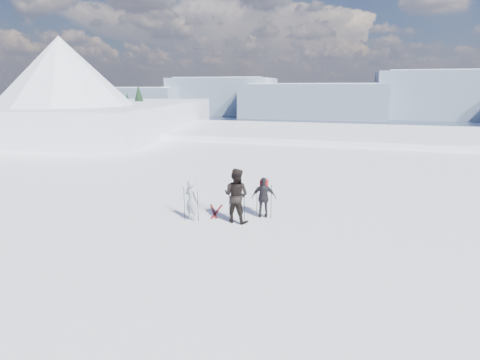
# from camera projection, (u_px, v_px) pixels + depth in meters

# --- Properties ---
(lake_basin) EXTENTS (820.00, 820.00, 71.62)m
(lake_basin) POSITION_uv_depth(u_px,v_px,m) (324.00, 196.00, 39.89)
(lake_basin) COLOR white
(lake_basin) RESTS_ON ground
(far_mountain_range) EXTENTS (770.00, 110.00, 53.00)m
(far_mountain_range) POSITION_uv_depth(u_px,v_px,m) (376.00, 98.00, 428.06)
(far_mountain_range) COLOR slate
(far_mountain_range) RESTS_ON ground
(near_ridge) EXTENTS (31.37, 35.68, 25.62)m
(near_ridge) POSITION_uv_depth(u_px,v_px,m) (104.00, 157.00, 45.71)
(near_ridge) COLOR white
(near_ridge) RESTS_ON ground
(skier_grey) EXTENTS (0.65, 0.53, 1.53)m
(skier_grey) POSITION_uv_depth(u_px,v_px,m) (192.00, 200.00, 13.64)
(skier_grey) COLOR #9A9EA8
(skier_grey) RESTS_ON ground
(skier_dark) EXTENTS (1.10, 0.94, 1.98)m
(skier_dark) POSITION_uv_depth(u_px,v_px,m) (236.00, 195.00, 13.41)
(skier_dark) COLOR black
(skier_dark) RESTS_ON ground
(skier_pack) EXTENTS (0.96, 0.56, 1.54)m
(skier_pack) POSITION_uv_depth(u_px,v_px,m) (264.00, 197.00, 13.93)
(skier_pack) COLOR black
(skier_pack) RESTS_ON ground
(backpack) EXTENTS (0.36, 0.25, 0.42)m
(backpack) POSITION_uv_depth(u_px,v_px,m) (264.00, 170.00, 13.94)
(backpack) COLOR red
(backpack) RESTS_ON skier_pack
(ski_poles) EXTENTS (3.03, 1.13, 1.29)m
(ski_poles) POSITION_uv_depth(u_px,v_px,m) (231.00, 204.00, 13.65)
(ski_poles) COLOR black
(ski_poles) RESTS_ON ground
(skis_loose) EXTENTS (0.85, 1.70, 0.03)m
(skis_loose) POSITION_uv_depth(u_px,v_px,m) (215.00, 211.00, 14.72)
(skis_loose) COLOR black
(skis_loose) RESTS_ON ground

